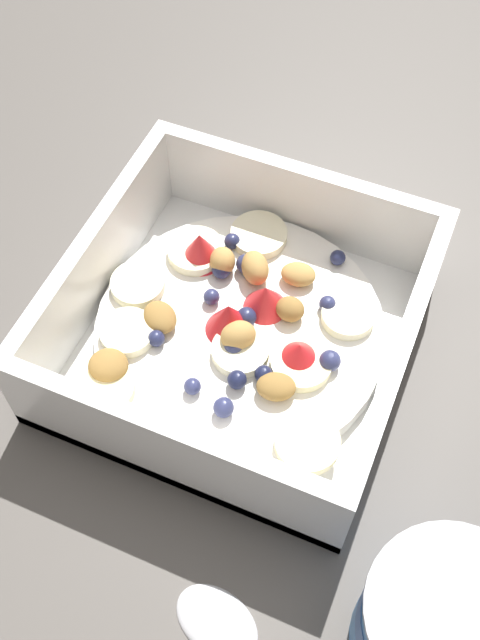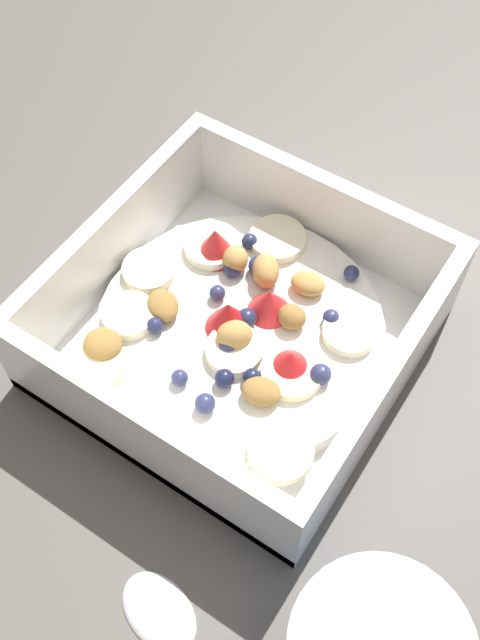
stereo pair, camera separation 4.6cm
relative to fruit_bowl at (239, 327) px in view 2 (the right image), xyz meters
name	(u,v)px [view 2 (the right image)]	position (x,y,z in m)	size (l,w,h in m)	color
ground_plane	(275,335)	(-0.02, 0.02, -0.02)	(2.40, 2.40, 0.00)	#56514C
fruit_bowl	(239,327)	(0.00, 0.00, 0.00)	(0.20, 0.20, 0.07)	white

